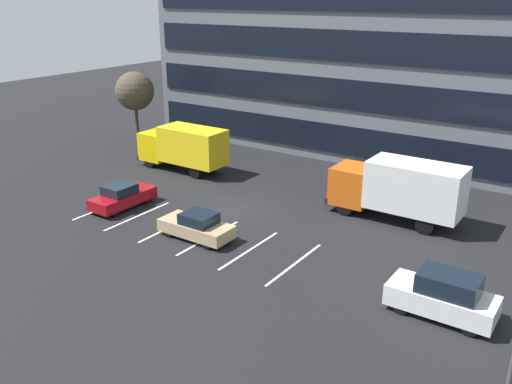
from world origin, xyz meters
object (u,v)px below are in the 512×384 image
(suv_white, at_px, (444,296))
(sedan_tan, at_px, (197,226))
(sedan_maroon, at_px, (122,196))
(bare_tree, at_px, (135,91))
(box_truck_yellow_all, at_px, (183,146))
(box_truck_orange, at_px, (398,187))

(suv_white, height_order, sedan_tan, suv_white)
(sedan_maroon, xyz_separation_m, bare_tree, (-10.94, 12.00, 3.95))
(box_truck_yellow_all, height_order, suv_white, box_truck_yellow_all)
(box_truck_yellow_all, relative_size, bare_tree, 1.16)
(sedan_maroon, distance_m, sedan_tan, 7.02)
(suv_white, relative_size, sedan_tan, 1.04)
(box_truck_orange, relative_size, suv_white, 1.78)
(box_truck_orange, xyz_separation_m, suv_white, (5.44, -8.97, -1.10))
(box_truck_yellow_all, bearing_deg, bare_tree, 156.54)
(suv_white, bearing_deg, sedan_tan, 179.36)
(suv_white, distance_m, sedan_tan, 13.66)
(sedan_maroon, xyz_separation_m, suv_white, (20.62, -1.06, 0.24))
(box_truck_orange, relative_size, sedan_tan, 1.85)
(sedan_tan, bearing_deg, bare_tree, 144.21)
(bare_tree, bearing_deg, sedan_maroon, -47.65)
(box_truck_yellow_all, xyz_separation_m, suv_white, (22.51, -9.13, -0.96))
(box_truck_orange, distance_m, sedan_tan, 12.13)
(box_truck_yellow_all, xyz_separation_m, sedan_tan, (8.86, -8.98, -1.21))
(suv_white, distance_m, bare_tree, 34.35)
(box_truck_orange, distance_m, bare_tree, 26.56)
(box_truck_orange, bearing_deg, sedan_tan, -132.96)
(suv_white, bearing_deg, sedan_maroon, 177.06)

